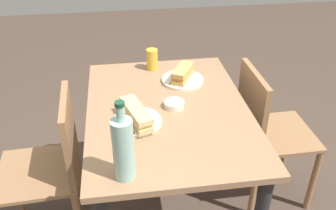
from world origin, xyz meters
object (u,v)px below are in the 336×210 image
at_px(beer_glass, 152,59).
at_px(olive_bowl, 174,104).
at_px(baguette_sandwich_near, 183,73).
at_px(knife_near, 173,78).
at_px(dining_table, 168,130).
at_px(chair_far, 54,164).
at_px(knife_far, 127,124).
at_px(chair_near, 265,129).
at_px(baguette_sandwich_far, 136,114).
at_px(plate_near, 183,80).
at_px(water_bottle, 123,148).
at_px(plate_far, 137,122).

relative_size(beer_glass, olive_bowl, 1.23).
height_order(baguette_sandwich_near, knife_near, baguette_sandwich_near).
relative_size(dining_table, chair_far, 1.24).
bearing_deg(knife_far, dining_table, -58.12).
height_order(chair_near, beer_glass, beer_glass).
relative_size(baguette_sandwich_far, olive_bowl, 2.54).
relative_size(baguette_sandwich_near, baguette_sandwich_far, 0.77).
relative_size(knife_far, beer_glass, 1.44).
relative_size(dining_table, olive_bowl, 10.81).
relative_size(knife_near, knife_far, 0.99).
distance_m(chair_near, olive_bowl, 0.64).
distance_m(plate_near, knife_near, 0.05).
xyz_separation_m(knife_near, water_bottle, (-0.72, 0.30, 0.12)).
relative_size(dining_table, water_bottle, 3.28).
distance_m(chair_far, knife_far, 0.50).
bearing_deg(chair_far, knife_far, -108.93).
height_order(plate_near, knife_near, knife_near).
bearing_deg(water_bottle, knife_far, -4.02).
bearing_deg(baguette_sandwich_near, water_bottle, 153.96).
bearing_deg(beer_glass, dining_table, -176.20).
height_order(chair_far, plate_far, chair_far).
xyz_separation_m(chair_near, knife_far, (-0.27, 0.79, 0.30)).
bearing_deg(beer_glass, knife_near, -147.90).
relative_size(knife_near, beer_glass, 1.42).
bearing_deg(knife_near, chair_far, 112.65).
relative_size(dining_table, chair_near, 1.24).
xyz_separation_m(dining_table, chair_far, (0.00, 0.59, -0.15)).
relative_size(baguette_sandwich_far, knife_far, 1.44).
height_order(plate_far, knife_far, knife_far).
height_order(chair_far, beer_glass, beer_glass).
xyz_separation_m(water_bottle, olive_bowl, (0.45, -0.26, -0.12)).
height_order(chair_near, plate_far, chair_near).
bearing_deg(knife_far, baguette_sandwich_far, -59.91).
relative_size(baguette_sandwich_near, beer_glass, 1.60).
bearing_deg(baguette_sandwich_far, knife_far, 120.09).
distance_m(dining_table, chair_near, 0.62).
distance_m(baguette_sandwich_near, plate_far, 0.46).
height_order(knife_far, beer_glass, beer_glass).
bearing_deg(plate_far, olive_bowl, -59.65).
height_order(baguette_sandwich_near, beer_glass, beer_glass).
bearing_deg(plate_near, baguette_sandwich_near, 0.00).
relative_size(baguette_sandwich_far, beer_glass, 2.07).
height_order(chair_far, olive_bowl, chair_far).
distance_m(baguette_sandwich_near, baguette_sandwich_far, 0.46).
height_order(baguette_sandwich_near, water_bottle, water_bottle).
relative_size(plate_near, plate_far, 1.00).
height_order(water_bottle, olive_bowl, water_bottle).
xyz_separation_m(knife_far, beer_glass, (0.56, -0.17, 0.04)).
bearing_deg(baguette_sandwich_near, chair_far, 110.19).
bearing_deg(knife_far, olive_bowl, -59.70).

